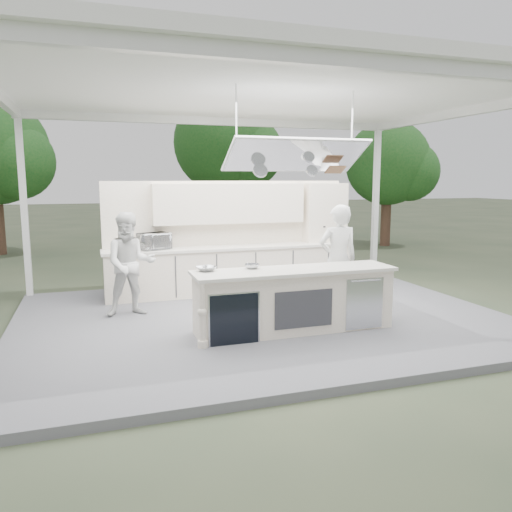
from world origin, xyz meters
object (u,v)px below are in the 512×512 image
object	(u,v)px
back_counter	(232,269)
head_chef	(338,260)
sous_chef	(130,264)
demo_island	(293,300)

from	to	relation	value
back_counter	head_chef	world-z (taller)	head_chef
head_chef	sous_chef	bearing A→B (deg)	-10.54
demo_island	head_chef	xyz separation A→B (m)	(1.10, 0.68, 0.46)
sous_chef	back_counter	bearing A→B (deg)	27.57
demo_island	back_counter	bearing A→B (deg)	93.63
demo_island	back_counter	xyz separation A→B (m)	(-0.18, 2.81, 0.00)
demo_island	head_chef	distance (m)	1.37
head_chef	sous_chef	world-z (taller)	head_chef
back_counter	head_chef	size ratio (longest dim) A/B	2.72
back_counter	demo_island	bearing A→B (deg)	-86.37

